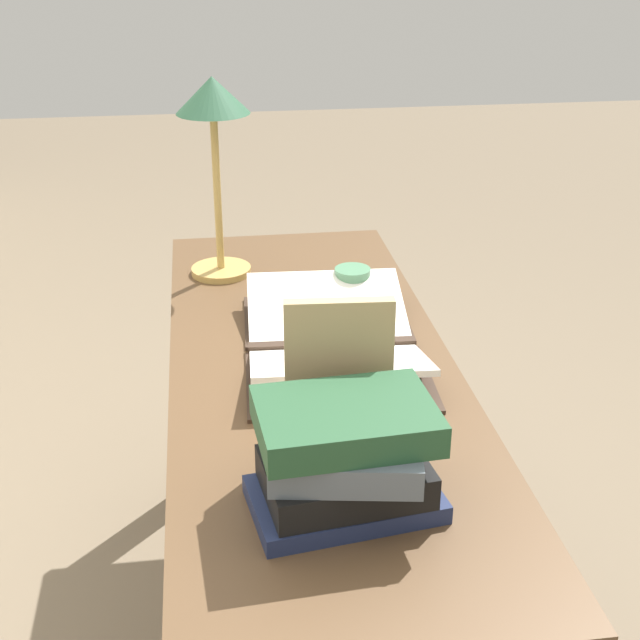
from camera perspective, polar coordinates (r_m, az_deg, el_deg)
The scene contains 6 objects.
reading_desk at distance 1.82m, azimuth -0.44°, elevation -6.08°, with size 1.54×0.56×0.76m.
open_book at distance 1.80m, azimuth 0.79°, elevation -1.29°, with size 0.56×0.38×0.08m.
book_stack_tall at distance 1.32m, azimuth 1.62°, elevation -8.79°, with size 0.22×0.30×0.18m.
book_standing_upright at distance 1.42m, azimuth 1.37°, elevation -3.81°, with size 0.04×0.17×0.28m.
reading_lamp at distance 2.09m, azimuth -6.82°, elevation 12.50°, with size 0.17×0.17×0.48m.
coffee_mug at distance 2.01m, azimuth 2.13°, elevation 2.21°, with size 0.08×0.11×0.08m.
Camera 1 is at (-1.54, 0.20, 1.59)m, focal length 50.00 mm.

